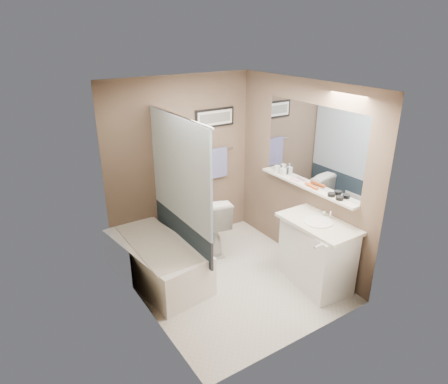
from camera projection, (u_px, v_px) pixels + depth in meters
ground at (230, 279)px, 5.05m from camera, size 2.50×2.50×0.00m
ceiling at (232, 87)px, 4.14m from camera, size 2.20×2.50×0.04m
wall_back at (182, 164)px, 5.54m from camera, size 2.20×0.04×2.40m
wall_front at (306, 235)px, 3.64m from camera, size 2.20×0.04×2.40m
wall_left at (143, 214)px, 4.05m from camera, size 0.04×2.50×2.40m
wall_right at (300, 175)px, 5.14m from camera, size 0.04×2.50×2.40m
tile_surround at (126, 215)px, 4.51m from camera, size 0.02×1.55×2.00m
curtain_rod at (177, 115)px, 4.45m from camera, size 0.02×1.55×0.02m
curtain_upper at (179, 170)px, 4.70m from camera, size 0.03×1.45×1.28m
curtain_lower at (182, 232)px, 5.02m from camera, size 0.03×1.45×0.36m
mirror at (312, 146)px, 4.87m from camera, size 0.02×1.60×1.00m
shelf at (306, 186)px, 5.04m from camera, size 0.12×1.60×0.03m
towel_bar at (216, 151)px, 5.77m from camera, size 0.60×0.02×0.02m
towel at (216, 163)px, 5.83m from camera, size 0.34×0.05×0.44m
art_frame at (215, 118)px, 5.60m from camera, size 0.62×0.02×0.26m
art_mat at (215, 118)px, 5.59m from camera, size 0.56×0.00×0.20m
art_image at (215, 118)px, 5.59m from camera, size 0.50×0.00×0.13m
door at (346, 239)px, 3.99m from camera, size 0.80×0.02×2.00m
door_handle at (318, 246)px, 3.86m from camera, size 0.10×0.02×0.02m
bathtub at (157, 261)px, 5.00m from camera, size 0.89×1.58×0.50m
tub_rim at (156, 243)px, 4.90m from camera, size 0.56×1.36×0.02m
toilet at (208, 222)px, 5.61m from camera, size 0.63×0.90×0.84m
vanity at (316, 254)px, 4.86m from camera, size 0.62×0.96×0.80m
countertop at (319, 224)px, 4.69m from camera, size 0.54×0.96×0.04m
sink_basin at (318, 222)px, 4.68m from camera, size 0.34×0.34×0.01m
faucet_spout at (331, 214)px, 4.76m from camera, size 0.02×0.02×0.10m
faucet_knob at (324, 213)px, 4.85m from camera, size 0.05×0.05×0.05m
candle_bowl_near at (340, 198)px, 4.59m from camera, size 0.09×0.09×0.04m
candle_bowl_far at (331, 195)px, 4.69m from camera, size 0.09×0.09×0.04m
hair_brush_front at (312, 186)px, 4.94m from camera, size 0.06×0.22×0.04m
pink_comb at (295, 180)px, 5.18m from camera, size 0.05×0.16×0.01m
glass_jar at (277, 169)px, 5.44m from camera, size 0.08×0.08×0.10m
soap_bottle at (283, 170)px, 5.34m from camera, size 0.07×0.07×0.14m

